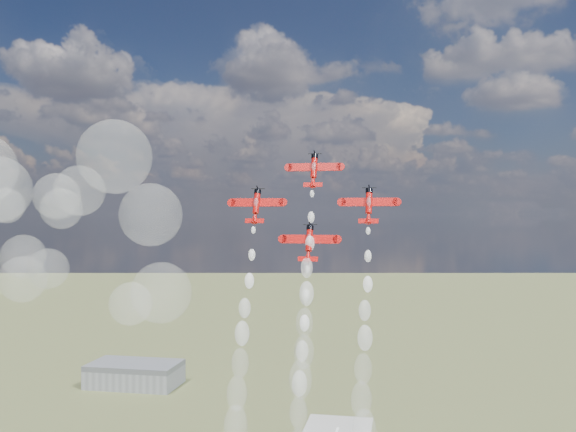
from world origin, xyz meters
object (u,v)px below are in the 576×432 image
Objects in this scene: plane_right at (369,205)px; plane_slot at (309,242)px; plane_lead at (314,170)px; hangar at (135,374)px; plane_left at (256,205)px.

plane_slot is at bearing -164.44° from plane_right.
plane_slot is at bearing -90.00° from plane_lead.
hangar is at bearing 129.49° from plane_right.
plane_lead is at bearing 90.00° from plane_slot.
plane_right is (14.17, -3.95, -9.10)m from plane_lead.
plane_right is (28.35, 0.00, 0.00)m from plane_left.
plane_right reaches higher than plane_slot.
plane_left is (112.42, -170.81, 92.58)m from hangar.
plane_lead is 17.30m from plane_right.
plane_slot is (126.60, -174.76, 83.48)m from hangar.
plane_lead is (126.60, -166.87, 101.68)m from hangar.
plane_lead reaches higher than plane_right.
plane_left reaches higher than plane_slot.
plane_left is at bearing -56.65° from hangar.
plane_left and plane_right have the same top height.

